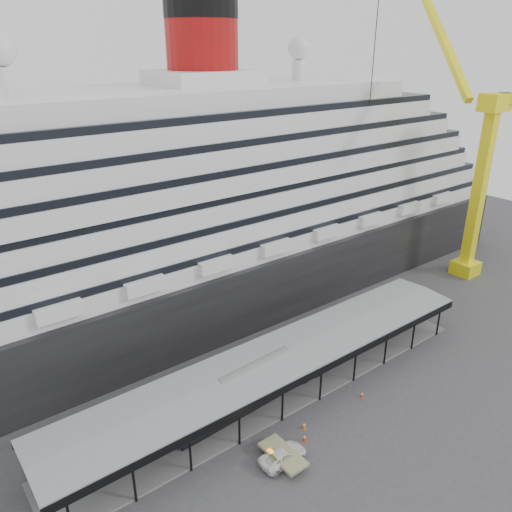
% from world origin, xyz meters
% --- Properties ---
extents(ground, '(200.00, 200.00, 0.00)m').
position_xyz_m(ground, '(0.00, 0.00, 0.00)').
color(ground, '#3B3B3D').
rests_on(ground, ground).
extents(cruise_ship, '(130.00, 30.00, 43.90)m').
position_xyz_m(cruise_ship, '(0.05, 32.00, 18.35)').
color(cruise_ship, black).
rests_on(cruise_ship, ground).
extents(platform_canopy, '(56.00, 9.18, 5.30)m').
position_xyz_m(platform_canopy, '(0.00, 5.00, 2.36)').
color(platform_canopy, slate).
rests_on(platform_canopy, ground).
extents(crane_yellow, '(23.83, 18.78, 47.60)m').
position_xyz_m(crane_yellow, '(47.06, 10.54, 19.96)').
color(crane_yellow, yellow).
rests_on(crane_yellow, ground).
extents(port_truck, '(5.05, 2.33, 1.40)m').
position_xyz_m(port_truck, '(-6.63, -3.62, 0.70)').
color(port_truck, white).
rests_on(port_truck, ground).
extents(pullman_carriage, '(22.36, 3.85, 21.85)m').
position_xyz_m(pullman_carriage, '(-3.44, 5.00, 2.65)').
color(pullman_carriage, black).
rests_on(pullman_carriage, ground).
extents(traffic_cone_left, '(0.52, 0.52, 0.81)m').
position_xyz_m(traffic_cone_left, '(-1.85, -1.54, 0.40)').
color(traffic_cone_left, '#D95A0C').
rests_on(traffic_cone_left, ground).
extents(traffic_cone_mid, '(0.43, 0.43, 0.77)m').
position_xyz_m(traffic_cone_mid, '(-3.02, -2.88, 0.38)').
color(traffic_cone_mid, red).
rests_on(traffic_cone_mid, ground).
extents(traffic_cone_right, '(0.46, 0.46, 0.71)m').
position_xyz_m(traffic_cone_right, '(7.09, -1.82, 0.35)').
color(traffic_cone_right, red).
rests_on(traffic_cone_right, ground).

